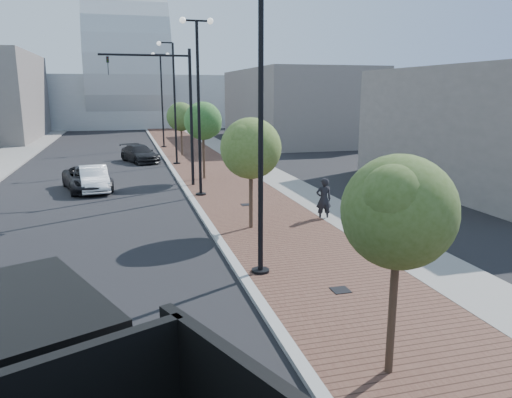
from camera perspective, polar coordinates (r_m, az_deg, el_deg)
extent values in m
cube|color=#4C2D23|center=(44.70, -6.36, 5.28)|extent=(7.00, 140.00, 0.12)
cube|color=slate|center=(45.19, -2.96, 5.43)|extent=(2.40, 140.00, 0.13)
cube|color=gray|center=(44.30, -10.85, 5.09)|extent=(0.30, 140.00, 0.14)
cube|color=slate|center=(45.23, -27.53, 4.03)|extent=(4.00, 140.00, 0.12)
imported|color=white|center=(29.58, -18.47, 2.28)|extent=(1.99, 4.46, 1.42)
imported|color=black|center=(29.82, -19.17, 2.26)|extent=(3.32, 5.32, 1.37)
imported|color=black|center=(40.65, -13.48, 5.19)|extent=(3.40, 5.09, 1.37)
imported|color=black|center=(21.74, 7.93, -0.04)|extent=(0.74, 0.53, 1.92)
cylinder|color=black|center=(15.40, 0.52, -8.58)|extent=(0.56, 0.56, 0.20)
cylinder|color=black|center=(14.40, 0.56, 8.45)|extent=(0.16, 0.16, 9.00)
cylinder|color=black|center=(26.70, -6.47, 0.47)|extent=(0.56, 0.56, 0.20)
cylinder|color=black|center=(26.14, -6.72, 10.20)|extent=(0.16, 0.16, 9.00)
cylinder|color=black|center=(26.35, -6.98, 20.03)|extent=(1.40, 0.10, 0.10)
sphere|color=silver|center=(26.26, -8.59, 20.01)|extent=(0.32, 0.32, 0.32)
sphere|color=silver|center=(26.46, -5.39, 20.03)|extent=(0.32, 0.32, 0.32)
cylinder|color=black|center=(38.43, -9.24, 4.08)|extent=(0.56, 0.56, 0.20)
cylinder|color=black|center=(38.04, -9.48, 10.83)|extent=(0.16, 0.16, 9.00)
cylinder|color=black|center=(38.14, -10.52, 17.57)|extent=(1.00, 0.10, 0.10)
sphere|color=silver|center=(38.09, -11.30, 17.44)|extent=(0.32, 0.32, 0.32)
cylinder|color=black|center=(50.29, -10.72, 5.99)|extent=(0.56, 0.56, 0.20)
cylinder|color=black|center=(49.99, -10.94, 11.14)|extent=(0.16, 0.16, 9.00)
cylinder|color=black|center=(50.10, -11.16, 16.29)|extent=(1.40, 0.10, 0.10)
sphere|color=silver|center=(50.05, -11.99, 16.26)|extent=(0.32, 0.32, 0.32)
sphere|color=silver|center=(50.16, -10.33, 16.32)|extent=(0.32, 0.32, 0.32)
cylinder|color=black|center=(29.14, -7.58, 9.19)|extent=(0.18, 0.18, 8.00)
cylinder|color=black|center=(28.93, -12.91, 16.11)|extent=(5.00, 0.12, 0.12)
imported|color=black|center=(28.87, -16.95, 14.70)|extent=(0.16, 0.20, 1.00)
cylinder|color=#382619|center=(10.08, 15.73, -11.61)|extent=(0.16, 0.16, 3.21)
sphere|color=#364E1B|center=(9.50, 16.38, -1.45)|extent=(2.18, 2.18, 2.18)
sphere|color=#364E1B|center=(10.01, 17.37, -2.17)|extent=(1.53, 1.53, 1.53)
sphere|color=#364E1B|center=(9.02, 15.86, -0.05)|extent=(1.31, 1.31, 1.31)
cylinder|color=#382619|center=(19.87, -0.60, 0.75)|extent=(0.16, 0.16, 3.18)
sphere|color=#456121|center=(19.58, -0.61, 5.95)|extent=(2.46, 2.46, 2.46)
sphere|color=#456121|center=(20.00, 0.29, 5.44)|extent=(1.72, 1.72, 1.72)
sphere|color=#456121|center=(19.19, -1.26, 6.77)|extent=(1.48, 1.48, 1.48)
cylinder|color=#382619|center=(31.45, -6.15, 5.40)|extent=(0.16, 0.16, 3.55)
sphere|color=#275B1F|center=(31.27, -6.24, 9.08)|extent=(2.41, 2.41, 2.41)
sphere|color=#275B1F|center=(31.65, -5.59, 8.68)|extent=(1.69, 1.69, 1.69)
sphere|color=#275B1F|center=(30.91, -6.72, 9.69)|extent=(1.44, 1.44, 1.44)
cylinder|color=#382619|center=(43.29, -8.71, 7.06)|extent=(0.16, 0.16, 3.24)
sphere|color=#33531C|center=(43.16, -8.79, 9.51)|extent=(2.49, 2.49, 2.49)
sphere|color=#33531C|center=(43.52, -8.29, 9.25)|extent=(1.74, 1.74, 1.74)
sphere|color=#33531C|center=(42.82, -9.16, 9.91)|extent=(1.49, 1.49, 1.49)
cube|color=#9BA2A5|center=(88.85, -14.64, 11.08)|extent=(50.00, 28.00, 8.00)
cube|color=slate|center=(57.21, 4.60, 10.85)|extent=(12.00, 22.00, 8.00)
cube|color=#615B58|center=(32.03, 26.76, 7.37)|extent=(10.00, 16.00, 7.00)
cube|color=black|center=(14.24, 9.87, -10.45)|extent=(0.50, 0.50, 0.02)
cube|color=black|center=(24.17, -1.15, -0.66)|extent=(0.50, 0.50, 0.02)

